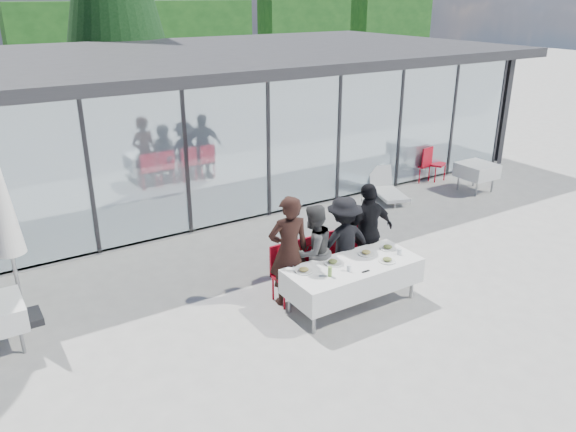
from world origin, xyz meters
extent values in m
plane|color=#9B9993|center=(0.00, 0.00, 0.00)|extent=(90.00, 90.00, 0.00)
cube|color=gray|center=(2.00, 8.00, 0.05)|extent=(14.00, 8.00, 0.10)
cube|color=black|center=(2.00, 11.90, 1.60)|extent=(14.00, 0.20, 3.20)
cube|color=black|center=(8.90, 8.00, 1.60)|extent=(0.20, 8.00, 3.20)
cube|color=silver|center=(2.00, 4.03, 1.60)|extent=(13.60, 0.06, 3.10)
cube|color=#2D2D30|center=(2.00, 7.60, 3.32)|extent=(14.80, 8.80, 0.24)
cube|color=#262628|center=(-2.86, 4.03, 1.60)|extent=(0.08, 0.10, 3.10)
cube|color=#262628|center=(-0.91, 4.03, 1.60)|extent=(0.08, 0.10, 3.10)
cube|color=#262628|center=(1.03, 4.03, 1.60)|extent=(0.08, 0.10, 3.10)
cube|color=#262628|center=(2.97, 4.03, 1.60)|extent=(0.08, 0.10, 3.10)
cube|color=#262628|center=(4.91, 4.03, 1.60)|extent=(0.08, 0.10, 3.10)
cube|color=#262628|center=(6.86, 4.03, 1.60)|extent=(0.08, 0.10, 3.10)
cube|color=#262628|center=(8.80, 4.03, 1.60)|extent=(0.08, 0.10, 3.10)
cube|color=red|center=(-0.50, 6.50, 0.45)|extent=(0.45, 0.45, 0.90)
cube|color=red|center=(1.00, 7.00, 0.45)|extent=(0.45, 0.45, 0.90)
cube|color=red|center=(3.50, 6.50, 0.45)|extent=(0.45, 0.45, 0.90)
cube|color=red|center=(5.50, 7.20, 0.45)|extent=(0.45, 0.45, 0.90)
cube|color=#143C13|center=(2.00, 28.00, 2.20)|extent=(6.50, 2.00, 4.40)
cube|color=#143C13|center=(10.00, 28.00, 2.20)|extent=(6.50, 2.00, 4.40)
cube|color=#143C13|center=(18.00, 28.00, 2.20)|extent=(6.50, 2.00, 4.40)
cube|color=#143C13|center=(26.00, 28.00, 2.20)|extent=(6.50, 2.00, 4.40)
cube|color=silver|center=(0.18, -0.15, 0.54)|extent=(2.26, 0.96, 0.42)
cylinder|color=gray|center=(-0.82, -0.50, 0.35)|extent=(0.06, 0.06, 0.71)
cylinder|color=gray|center=(1.18, -0.50, 0.35)|extent=(0.06, 0.06, 0.71)
cylinder|color=gray|center=(-0.82, 0.20, 0.35)|extent=(0.06, 0.06, 0.71)
cylinder|color=gray|center=(1.18, 0.20, 0.35)|extent=(0.06, 0.06, 0.71)
imported|color=black|center=(-0.65, 0.48, 0.94)|extent=(0.81, 0.81, 1.89)
cube|color=red|center=(-0.65, 0.51, 0.45)|extent=(0.44, 0.44, 0.05)
cube|color=red|center=(-0.65, 0.71, 0.70)|extent=(0.44, 0.04, 0.55)
cylinder|color=red|center=(-0.83, 0.33, 0.21)|extent=(0.04, 0.04, 0.43)
cylinder|color=red|center=(-0.47, 0.33, 0.21)|extent=(0.04, 0.04, 0.43)
cylinder|color=red|center=(-0.83, 0.69, 0.21)|extent=(0.04, 0.04, 0.43)
cylinder|color=red|center=(-0.47, 0.69, 0.21)|extent=(0.04, 0.04, 0.43)
imported|color=#444444|center=(-0.18, 0.48, 0.82)|extent=(0.94, 0.94, 1.63)
cube|color=red|center=(-0.18, 0.51, 0.45)|extent=(0.44, 0.44, 0.05)
cube|color=red|center=(-0.18, 0.71, 0.70)|extent=(0.44, 0.04, 0.55)
cylinder|color=red|center=(-0.36, 0.33, 0.21)|extent=(0.04, 0.04, 0.43)
cylinder|color=red|center=(0.00, 0.33, 0.21)|extent=(0.04, 0.04, 0.43)
cylinder|color=red|center=(-0.36, 0.69, 0.21)|extent=(0.04, 0.04, 0.43)
cylinder|color=red|center=(0.00, 0.69, 0.21)|extent=(0.04, 0.04, 0.43)
imported|color=black|center=(0.46, 0.48, 0.82)|extent=(1.22, 1.22, 1.65)
cube|color=red|center=(0.46, 0.51, 0.45)|extent=(0.44, 0.44, 0.05)
cube|color=red|center=(0.46, 0.71, 0.70)|extent=(0.44, 0.04, 0.55)
cylinder|color=red|center=(0.28, 0.33, 0.21)|extent=(0.04, 0.04, 0.43)
cylinder|color=red|center=(0.64, 0.33, 0.21)|extent=(0.04, 0.04, 0.43)
cylinder|color=red|center=(0.28, 0.69, 0.21)|extent=(0.04, 0.04, 0.43)
cylinder|color=red|center=(0.64, 0.69, 0.21)|extent=(0.04, 0.04, 0.43)
imported|color=black|center=(1.00, 0.48, 0.90)|extent=(1.08, 1.08, 1.80)
cube|color=red|center=(1.00, 0.51, 0.45)|extent=(0.44, 0.44, 0.05)
cube|color=red|center=(1.00, 0.71, 0.70)|extent=(0.44, 0.04, 0.55)
cylinder|color=red|center=(0.82, 0.33, 0.21)|extent=(0.04, 0.04, 0.43)
cylinder|color=red|center=(1.18, 0.33, 0.21)|extent=(0.04, 0.04, 0.43)
cylinder|color=red|center=(0.82, 0.69, 0.21)|extent=(0.04, 0.04, 0.43)
cylinder|color=red|center=(1.18, 0.69, 0.21)|extent=(0.04, 0.04, 0.43)
cylinder|color=silver|center=(-0.64, 0.06, 0.76)|extent=(0.28, 0.28, 0.01)
ellipsoid|color=tan|center=(-0.64, 0.06, 0.79)|extent=(0.15, 0.15, 0.05)
cylinder|color=silver|center=(-0.09, 0.05, 0.76)|extent=(0.28, 0.28, 0.01)
ellipsoid|color=#395921|center=(-0.09, 0.05, 0.79)|extent=(0.15, 0.15, 0.05)
cylinder|color=silver|center=(0.60, 0.03, 0.76)|extent=(0.28, 0.28, 0.01)
ellipsoid|color=tan|center=(0.60, 0.03, 0.79)|extent=(0.15, 0.15, 0.05)
cylinder|color=silver|center=(1.05, 0.00, 0.76)|extent=(0.28, 0.28, 0.01)
ellipsoid|color=#395921|center=(1.05, 0.00, 0.79)|extent=(0.15, 0.15, 0.05)
cylinder|color=silver|center=(0.71, -0.36, 0.76)|extent=(0.28, 0.28, 0.01)
ellipsoid|color=#395921|center=(0.71, -0.36, 0.79)|extent=(0.15, 0.15, 0.05)
cylinder|color=#7AAA47|center=(-0.38, -0.28, 0.83)|extent=(0.06, 0.06, 0.16)
cylinder|color=silver|center=(-0.03, -0.30, 0.80)|extent=(0.07, 0.07, 0.10)
cylinder|color=silver|center=(1.06, -0.27, 0.80)|extent=(0.07, 0.07, 0.10)
cube|color=black|center=(0.18, -0.46, 0.76)|extent=(0.14, 0.03, 0.01)
cylinder|color=gray|center=(-4.65, 1.30, 0.36)|extent=(0.05, 0.05, 0.72)
cylinder|color=gray|center=(-4.65, 1.90, 0.36)|extent=(0.05, 0.05, 0.72)
cube|color=silver|center=(6.49, 2.70, 0.56)|extent=(0.86, 0.86, 0.36)
cylinder|color=gray|center=(6.19, 2.40, 0.36)|extent=(0.05, 0.05, 0.72)
cylinder|color=gray|center=(6.79, 2.40, 0.36)|extent=(0.05, 0.05, 0.72)
cylinder|color=gray|center=(6.19, 3.00, 0.36)|extent=(0.05, 0.05, 0.72)
cylinder|color=gray|center=(6.79, 3.00, 0.36)|extent=(0.05, 0.05, 0.72)
cube|color=red|center=(6.31, 3.94, 0.45)|extent=(0.59, 0.59, 0.05)
cube|color=red|center=(6.21, 4.12, 0.70)|extent=(0.41, 0.24, 0.55)
cylinder|color=red|center=(6.13, 3.76, 0.21)|extent=(0.04, 0.04, 0.43)
cylinder|color=red|center=(6.49, 3.76, 0.21)|extent=(0.04, 0.04, 0.43)
cylinder|color=red|center=(6.13, 4.12, 0.21)|extent=(0.04, 0.04, 0.43)
cylinder|color=red|center=(6.49, 4.12, 0.21)|extent=(0.04, 0.04, 0.43)
cube|color=red|center=(5.88, 4.11, 0.45)|extent=(0.51, 0.51, 0.05)
cube|color=red|center=(5.92, 3.91, 0.70)|extent=(0.44, 0.12, 0.55)
cylinder|color=red|center=(5.70, 3.93, 0.21)|extent=(0.04, 0.04, 0.43)
cylinder|color=red|center=(6.06, 3.93, 0.21)|extent=(0.04, 0.04, 0.43)
cylinder|color=red|center=(5.70, 4.29, 0.21)|extent=(0.04, 0.04, 0.43)
cylinder|color=red|center=(6.06, 4.29, 0.21)|extent=(0.04, 0.04, 0.43)
cube|color=black|center=(-4.51, 2.15, 0.06)|extent=(0.50, 0.50, 0.12)
cylinder|color=gray|center=(-4.51, 2.15, 1.35)|extent=(0.06, 0.06, 2.70)
cone|color=silver|center=(-4.51, 2.15, 2.11)|extent=(0.44, 0.44, 1.79)
cube|color=silver|center=(4.12, 3.40, 0.18)|extent=(0.98, 1.42, 0.08)
cube|color=silver|center=(4.29, 3.92, 0.45)|extent=(0.65, 0.44, 0.54)
cylinder|color=silver|center=(3.87, 2.85, 0.07)|extent=(0.04, 0.04, 0.14)
cylinder|color=silver|center=(4.37, 2.85, 0.07)|extent=(0.04, 0.04, 0.14)
cylinder|color=silver|center=(3.87, 3.95, 0.07)|extent=(0.04, 0.04, 0.14)
cylinder|color=silver|center=(4.37, 3.95, 0.07)|extent=(0.04, 0.04, 0.14)
cylinder|color=#382316|center=(0.50, 13.00, 1.00)|extent=(0.44, 0.44, 2.00)
camera|label=1|loc=(-5.03, -6.47, 4.83)|focal=35.00mm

